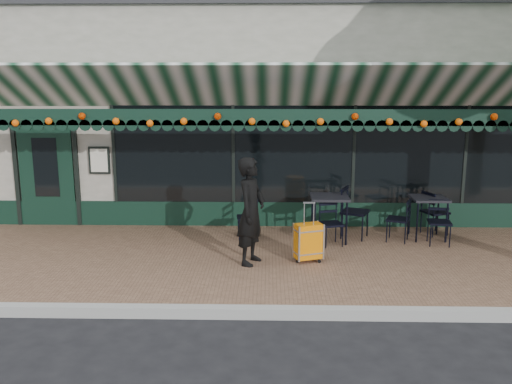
{
  "coord_description": "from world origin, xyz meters",
  "views": [
    {
      "loc": [
        -0.29,
        -6.75,
        3.09
      ],
      "look_at": [
        -0.49,
        1.6,
        1.35
      ],
      "focal_mm": 38.0,
      "sensor_mm": 36.0,
      "label": 1
    }
  ],
  "objects_px": {
    "chair_b_front": "(331,224)",
    "chair_a_left": "(398,220)",
    "cafe_table_b": "(329,200)",
    "chair_b_right": "(355,212)",
    "chair_a_right": "(435,213)",
    "cafe_table_a": "(429,201)",
    "chair_a_front": "(439,223)",
    "suitcase": "(308,242)",
    "chair_b_left": "(247,218)",
    "woman": "(251,211)"
  },
  "relations": [
    {
      "from": "chair_b_front",
      "to": "chair_a_left",
      "type": "bearing_deg",
      "value": -2.88
    },
    {
      "from": "cafe_table_b",
      "to": "chair_a_left",
      "type": "bearing_deg",
      "value": -0.6
    },
    {
      "from": "chair_b_right",
      "to": "chair_a_right",
      "type": "bearing_deg",
      "value": -57.44
    },
    {
      "from": "cafe_table_a",
      "to": "chair_a_front",
      "type": "relative_size",
      "value": 0.97
    },
    {
      "from": "suitcase",
      "to": "chair_b_front",
      "type": "relative_size",
      "value": 1.28
    },
    {
      "from": "chair_b_right",
      "to": "chair_b_front",
      "type": "xyz_separation_m",
      "value": [
        -0.5,
        -0.5,
        -0.1
      ]
    },
    {
      "from": "suitcase",
      "to": "cafe_table_a",
      "type": "distance_m",
      "value": 2.74
    },
    {
      "from": "chair_a_right",
      "to": "chair_b_front",
      "type": "xyz_separation_m",
      "value": [
        -2.08,
        -0.75,
        -0.05
      ]
    },
    {
      "from": "chair_a_right",
      "to": "cafe_table_b",
      "type": "bearing_deg",
      "value": 79.7
    },
    {
      "from": "chair_a_left",
      "to": "chair_a_front",
      "type": "relative_size",
      "value": 0.99
    },
    {
      "from": "suitcase",
      "to": "chair_b_left",
      "type": "distance_m",
      "value": 1.66
    },
    {
      "from": "cafe_table_a",
      "to": "chair_a_right",
      "type": "relative_size",
      "value": 0.92
    },
    {
      "from": "woman",
      "to": "chair_b_front",
      "type": "relative_size",
      "value": 2.25
    },
    {
      "from": "cafe_table_b",
      "to": "chair_b_right",
      "type": "distance_m",
      "value": 0.61
    },
    {
      "from": "chair_a_left",
      "to": "chair_a_front",
      "type": "height_order",
      "value": "chair_a_front"
    },
    {
      "from": "suitcase",
      "to": "chair_a_right",
      "type": "distance_m",
      "value": 3.04
    },
    {
      "from": "chair_a_left",
      "to": "chair_a_right",
      "type": "relative_size",
      "value": 0.94
    },
    {
      "from": "chair_a_right",
      "to": "chair_b_left",
      "type": "xyz_separation_m",
      "value": [
        -3.6,
        -0.38,
        -0.03
      ]
    },
    {
      "from": "cafe_table_a",
      "to": "chair_b_right",
      "type": "distance_m",
      "value": 1.38
    },
    {
      "from": "chair_a_right",
      "to": "chair_b_left",
      "type": "distance_m",
      "value": 3.62
    },
    {
      "from": "cafe_table_a",
      "to": "chair_a_right",
      "type": "height_order",
      "value": "chair_a_right"
    },
    {
      "from": "suitcase",
      "to": "chair_a_right",
      "type": "height_order",
      "value": "suitcase"
    },
    {
      "from": "chair_b_left",
      "to": "chair_b_right",
      "type": "xyz_separation_m",
      "value": [
        2.02,
        0.12,
        0.09
      ]
    },
    {
      "from": "woman",
      "to": "chair_a_front",
      "type": "xyz_separation_m",
      "value": [
        3.37,
        1.1,
        -0.46
      ]
    },
    {
      "from": "cafe_table_a",
      "to": "chair_b_right",
      "type": "relative_size",
      "value": 0.81
    },
    {
      "from": "chair_b_right",
      "to": "chair_b_front",
      "type": "bearing_deg",
      "value": 158.36
    },
    {
      "from": "chair_a_left",
      "to": "chair_a_front",
      "type": "distance_m",
      "value": 0.73
    },
    {
      "from": "cafe_table_b",
      "to": "chair_a_front",
      "type": "xyz_separation_m",
      "value": [
        1.97,
        -0.22,
        -0.35
      ]
    },
    {
      "from": "suitcase",
      "to": "chair_a_front",
      "type": "distance_m",
      "value": 2.63
    },
    {
      "from": "chair_b_left",
      "to": "chair_b_front",
      "type": "distance_m",
      "value": 1.57
    },
    {
      "from": "chair_b_front",
      "to": "chair_a_front",
      "type": "bearing_deg",
      "value": -13.32
    },
    {
      "from": "cafe_table_a",
      "to": "chair_b_front",
      "type": "xyz_separation_m",
      "value": [
        -1.86,
        -0.49,
        -0.32
      ]
    },
    {
      "from": "suitcase",
      "to": "cafe_table_a",
      "type": "xyz_separation_m",
      "value": [
        2.34,
        1.39,
        0.38
      ]
    },
    {
      "from": "cafe_table_a",
      "to": "chair_b_right",
      "type": "xyz_separation_m",
      "value": [
        -1.36,
        0.01,
        -0.22
      ]
    },
    {
      "from": "woman",
      "to": "cafe_table_b",
      "type": "relative_size",
      "value": 2.06
    },
    {
      "from": "chair_a_left",
      "to": "chair_b_left",
      "type": "relative_size",
      "value": 1.01
    },
    {
      "from": "cafe_table_b",
      "to": "suitcase",
      "type": "bearing_deg",
      "value": -110.99
    },
    {
      "from": "woman",
      "to": "chair_a_right",
      "type": "xyz_separation_m",
      "value": [
        3.49,
        1.76,
        -0.44
      ]
    },
    {
      "from": "chair_a_right",
      "to": "chair_b_right",
      "type": "relative_size",
      "value": 0.88
    },
    {
      "from": "chair_a_left",
      "to": "chair_a_front",
      "type": "xyz_separation_m",
      "value": [
        0.7,
        -0.2,
        0.0
      ]
    },
    {
      "from": "cafe_table_a",
      "to": "chair_a_front",
      "type": "bearing_deg",
      "value": -76.5
    },
    {
      "from": "cafe_table_a",
      "to": "cafe_table_b",
      "type": "height_order",
      "value": "cafe_table_b"
    },
    {
      "from": "cafe_table_b",
      "to": "chair_a_front",
      "type": "height_order",
      "value": "cafe_table_b"
    },
    {
      "from": "cafe_table_a",
      "to": "woman",
      "type": "bearing_deg",
      "value": -155.46
    },
    {
      "from": "cafe_table_a",
      "to": "chair_a_right",
      "type": "xyz_separation_m",
      "value": [
        0.22,
        0.27,
        -0.28
      ]
    },
    {
      "from": "woman",
      "to": "cafe_table_a",
      "type": "height_order",
      "value": "woman"
    },
    {
      "from": "chair_a_left",
      "to": "chair_a_right",
      "type": "distance_m",
      "value": 0.94
    },
    {
      "from": "chair_b_left",
      "to": "chair_b_front",
      "type": "xyz_separation_m",
      "value": [
        1.53,
        -0.38,
        -0.01
      ]
    },
    {
      "from": "chair_b_front",
      "to": "cafe_table_a",
      "type": "bearing_deg",
      "value": -1.24
    },
    {
      "from": "chair_b_front",
      "to": "chair_b_left",
      "type": "bearing_deg",
      "value": 150.19
    }
  ]
}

